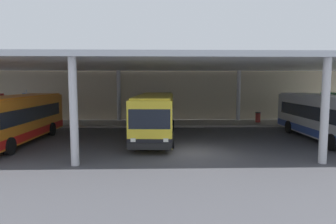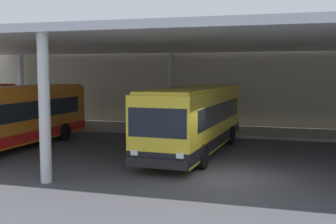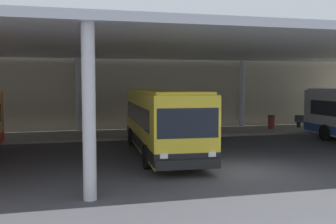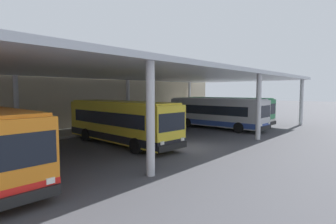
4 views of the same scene
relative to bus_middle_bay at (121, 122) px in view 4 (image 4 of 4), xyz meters
The scene contains 9 objects.
ground_plane 5.24m from the bus_middle_bay, 62.23° to the right, with size 200.00×200.00×0.00m, color #47474C.
platform_kerb 7.86m from the bus_middle_bay, 72.49° to the left, with size 42.00×4.50×0.18m, color gray.
station_building_facade 10.99m from the bus_middle_bay, 77.66° to the left, with size 48.00×1.60×6.83m, color #C1B293.
canopy_shelter 4.47m from the bus_middle_bay, 25.32° to the left, with size 40.00×17.00×5.55m.
bus_middle_bay is the anchor object (origin of this frame).
bus_far_bay 11.89m from the bus_middle_bay, ahead, with size 2.86×10.57×3.17m.
bus_departing 15.71m from the bus_middle_bay, ahead, with size 2.97×10.61×3.17m.
bench_waiting 15.03m from the bus_middle_bay, 29.63° to the left, with size 1.80×0.45×0.92m.
trash_bin 12.24m from the bus_middle_bay, 35.66° to the left, with size 0.52×0.52×0.98m.
Camera 4 is at (-14.80, -11.07, 3.91)m, focal length 28.58 mm.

